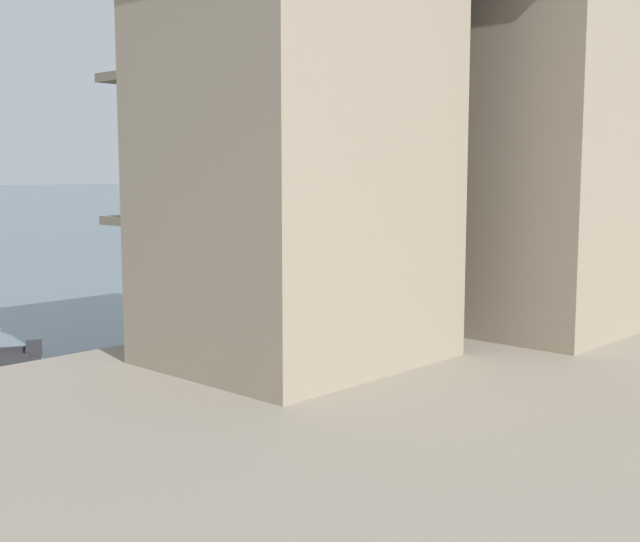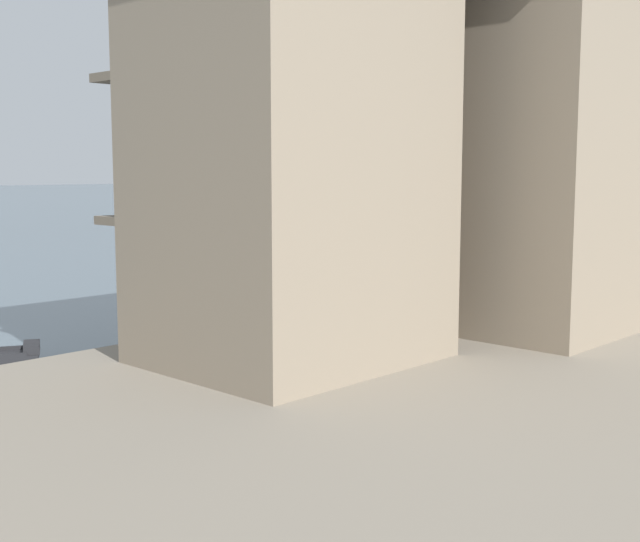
% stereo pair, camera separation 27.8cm
% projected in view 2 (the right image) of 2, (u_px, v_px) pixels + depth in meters
% --- Properties ---
extents(boat_moored_nearest, '(1.65, 4.93, 0.38)m').
position_uv_depth(boat_moored_nearest, '(631.00, 262.00, 38.71)').
color(boat_moored_nearest, '#33281E').
rests_on(boat_moored_nearest, ground).
extents(boat_moored_second, '(2.02, 5.81, 0.36)m').
position_uv_depth(boat_moored_second, '(621.00, 242.00, 49.34)').
color(boat_moored_second, brown).
rests_on(boat_moored_second, ground).
extents(boat_moored_third, '(3.84, 1.01, 0.56)m').
position_uv_depth(boat_moored_third, '(612.00, 228.00, 60.29)').
color(boat_moored_third, '#423328').
rests_on(boat_moored_third, ground).
extents(boat_moored_far, '(1.93, 5.48, 0.83)m').
position_uv_depth(boat_moored_far, '(502.00, 239.00, 49.92)').
color(boat_moored_far, '#232326').
rests_on(boat_moored_far, ground).
extents(boat_midriver_drifting, '(1.70, 4.00, 0.72)m').
position_uv_depth(boat_midriver_drifting, '(326.00, 318.00, 23.37)').
color(boat_midriver_drifting, '#423328').
rests_on(boat_midriver_drifting, ground).
extents(house_waterfront_nearest, '(5.33, 5.76, 8.74)m').
position_uv_depth(house_waterfront_nearest, '(290.00, 127.00, 15.11)').
color(house_waterfront_nearest, gray).
rests_on(house_waterfront_nearest, riverbank_right).
extents(house_waterfront_second, '(6.95, 6.39, 8.74)m').
position_uv_depth(house_waterfront_second, '(516.00, 136.00, 19.22)').
color(house_waterfront_second, gray).
rests_on(house_waterfront_second, riverbank_right).
extents(house_waterfront_tall, '(6.12, 7.46, 6.14)m').
position_uv_depth(house_waterfront_tall, '(623.00, 188.00, 24.60)').
color(house_waterfront_tall, '#75604C').
rests_on(house_waterfront_tall, riverbank_right).
extents(mooring_post_dock_near, '(0.20, 0.20, 0.79)m').
position_uv_depth(mooring_post_dock_near, '(306.00, 299.00, 20.27)').
color(mooring_post_dock_near, '#473828').
rests_on(mooring_post_dock_near, riverbank_right).
extents(mooring_post_dock_mid, '(0.20, 0.20, 0.75)m').
position_uv_depth(mooring_post_dock_mid, '(486.00, 271.00, 26.05)').
color(mooring_post_dock_mid, '#473828').
rests_on(mooring_post_dock_mid, riverbank_right).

